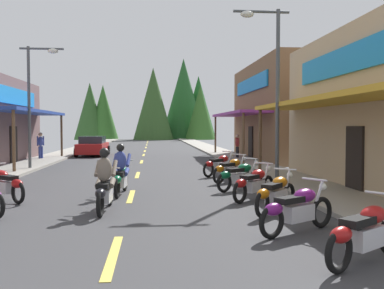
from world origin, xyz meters
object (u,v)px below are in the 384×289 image
object	(u,v)px
streetlamp_left	(36,89)
pedestrian_browsing	(41,144)
streetlamp_right	(270,71)
motorcycle_parked_right_6	(220,164)
motorcycle_parked_right_1	(297,208)
motorcycle_parked_right_4	(240,175)
motorcycle_parked_right_0	(365,232)
motorcycle_parked_right_2	(276,193)
motorcycle_parked_right_3	(254,183)
rider_cruising_trailing	(121,174)
pedestrian_strolling	(237,145)
rider_cruising_lead	(105,185)
parked_car_curbside	(93,146)
motorcycle_parked_right_5	(231,169)
motorcycle_parked_left_4	(5,184)

from	to	relation	value
streetlamp_left	pedestrian_browsing	world-z (taller)	streetlamp_left
streetlamp_right	motorcycle_parked_right_6	xyz separation A→B (m)	(-1.42, 2.54, -3.61)
motorcycle_parked_right_1	motorcycle_parked_right_4	world-z (taller)	same
motorcycle_parked_right_0	motorcycle_parked_right_2	xyz separation A→B (m)	(-0.26, 3.90, 0.00)
motorcycle_parked_right_3	rider_cruising_trailing	bearing A→B (deg)	115.67
streetlamp_right	motorcycle_parked_right_1	size ratio (longest dim) A/B	3.38
motorcycle_parked_right_3	pedestrian_browsing	distance (m)	18.26
motorcycle_parked_right_2	rider_cruising_trailing	size ratio (longest dim) A/B	0.78
motorcycle_parked_right_3	motorcycle_parked_right_6	world-z (taller)	same
streetlamp_right	motorcycle_parked_right_4	world-z (taller)	streetlamp_right
pedestrian_browsing	pedestrian_strolling	distance (m)	12.27
motorcycle_parked_right_2	motorcycle_parked_right_6	bearing A→B (deg)	42.22
motorcycle_parked_right_1	pedestrian_strolling	distance (m)	19.15
rider_cruising_lead	parked_car_curbside	xyz separation A→B (m)	(-3.07, 20.62, 0.03)
streetlamp_left	motorcycle_parked_right_1	world-z (taller)	streetlamp_left
motorcycle_parked_right_1	streetlamp_right	bearing A→B (deg)	46.88
pedestrian_browsing	motorcycle_parked_right_5	bearing A→B (deg)	-18.78
motorcycle_parked_right_1	rider_cruising_lead	world-z (taller)	rider_cruising_lead
motorcycle_parked_right_5	pedestrian_browsing	xyz separation A→B (m)	(-9.80, 11.47, 0.51)
motorcycle_parked_right_5	motorcycle_parked_right_6	distance (m)	2.05
motorcycle_parked_right_2	pedestrian_strolling	world-z (taller)	pedestrian_strolling
motorcycle_parked_right_1	motorcycle_parked_left_4	xyz separation A→B (m)	(-6.92, 4.28, 0.00)
motorcycle_parked_right_1	motorcycle_parked_right_4	size ratio (longest dim) A/B	1.04
rider_cruising_lead	motorcycle_parked_right_2	bearing A→B (deg)	-94.59
streetlamp_right	rider_cruising_lead	bearing A→B (deg)	-138.64
rider_cruising_trailing	pedestrian_browsing	distance (m)	15.32
motorcycle_parked_right_0	motorcycle_parked_right_1	distance (m)	1.96
motorcycle_parked_right_2	motorcycle_parked_right_6	world-z (taller)	same
motorcycle_parked_right_6	rider_cruising_trailing	world-z (taller)	rider_cruising_trailing
motorcycle_parked_right_0	motorcycle_parked_right_1	bearing A→B (deg)	67.67
motorcycle_parked_right_2	pedestrian_strolling	xyz separation A→B (m)	(2.43, 16.99, 0.42)
rider_cruising_trailing	parked_car_curbside	xyz separation A→B (m)	(-3.26, 18.01, 0.03)
motorcycle_parked_right_2	motorcycle_parked_right_6	size ratio (longest dim) A/B	1.00
motorcycle_parked_right_4	motorcycle_parked_left_4	size ratio (longest dim) A/B	1.14
motorcycle_parked_left_4	rider_cruising_trailing	xyz separation A→B (m)	(3.15, 0.84, 0.17)
motorcycle_parked_right_6	parked_car_curbside	bearing A→B (deg)	76.81
motorcycle_parked_right_1	motorcycle_parked_left_4	bearing A→B (deg)	116.31
motorcycle_parked_right_4	rider_cruising_trailing	size ratio (longest dim) A/B	0.84
streetlamp_left	rider_cruising_trailing	world-z (taller)	streetlamp_left
motorcycle_parked_right_5	motorcycle_parked_right_0	bearing A→B (deg)	-129.75
streetlamp_right	rider_cruising_trailing	bearing A→B (deg)	-157.48
motorcycle_parked_right_1	rider_cruising_lead	distance (m)	4.70
streetlamp_right	motorcycle_parked_left_4	bearing A→B (deg)	-160.23
pedestrian_strolling	parked_car_curbside	bearing A→B (deg)	-30.98
streetlamp_right	motorcycle_parked_right_0	size ratio (longest dim) A/B	3.47
motorcycle_parked_right_3	rider_cruising_trailing	xyz separation A→B (m)	(-3.82, 1.32, 0.17)
motorcycle_parked_left_4	motorcycle_parked_right_1	bearing A→B (deg)	-166.52
streetlamp_left	parked_car_curbside	distance (m)	10.65
motorcycle_parked_right_6	pedestrian_browsing	xyz separation A→B (m)	(-9.70, 9.43, 0.51)
pedestrian_strolling	motorcycle_parked_right_4	bearing A→B (deg)	71.55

